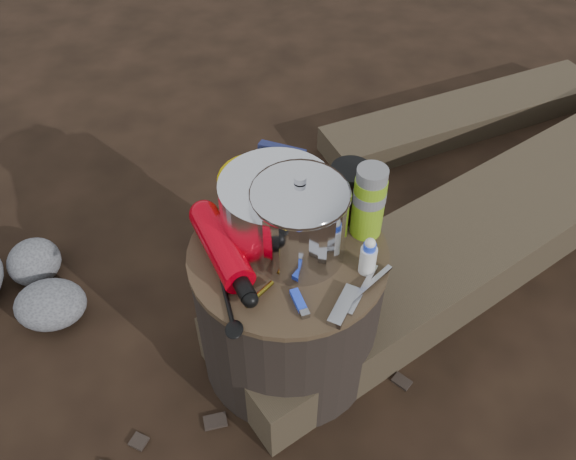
{
  "coord_description": "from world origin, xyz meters",
  "views": [
    {
      "loc": [
        0.02,
        -0.86,
        1.37
      ],
      "look_at": [
        0.0,
        0.0,
        0.48
      ],
      "focal_mm": 36.53,
      "sensor_mm": 36.0,
      "label": 1
    }
  ],
  "objects_px": {
    "travel_mug": "(350,192)",
    "log_main": "(509,218)",
    "stump": "(288,308)",
    "thermos": "(369,202)",
    "fuel_bottle": "(221,247)",
    "camping_pot": "(299,218)"
  },
  "relations": [
    {
      "from": "log_main",
      "to": "fuel_bottle",
      "type": "distance_m",
      "value": 1.01
    },
    {
      "from": "stump",
      "to": "thermos",
      "type": "xyz_separation_m",
      "value": [
        0.17,
        0.07,
        0.29
      ]
    },
    {
      "from": "camping_pot",
      "to": "thermos",
      "type": "bearing_deg",
      "value": 23.9
    },
    {
      "from": "stump",
      "to": "travel_mug",
      "type": "bearing_deg",
      "value": 43.59
    },
    {
      "from": "fuel_bottle",
      "to": "camping_pot",
      "type": "bearing_deg",
      "value": -18.75
    },
    {
      "from": "stump",
      "to": "fuel_bottle",
      "type": "distance_m",
      "value": 0.28
    },
    {
      "from": "stump",
      "to": "log_main",
      "type": "height_order",
      "value": "stump"
    },
    {
      "from": "stump",
      "to": "thermos",
      "type": "bearing_deg",
      "value": 22.62
    },
    {
      "from": "stump",
      "to": "camping_pot",
      "type": "distance_m",
      "value": 0.31
    },
    {
      "from": "camping_pot",
      "to": "travel_mug",
      "type": "relative_size",
      "value": 1.53
    },
    {
      "from": "camping_pot",
      "to": "travel_mug",
      "type": "height_order",
      "value": "camping_pot"
    },
    {
      "from": "log_main",
      "to": "stump",
      "type": "bearing_deg",
      "value": -92.89
    },
    {
      "from": "log_main",
      "to": "camping_pot",
      "type": "bearing_deg",
      "value": -92.3
    },
    {
      "from": "log_main",
      "to": "travel_mug",
      "type": "relative_size",
      "value": 15.22
    },
    {
      "from": "log_main",
      "to": "fuel_bottle",
      "type": "height_order",
      "value": "fuel_bottle"
    },
    {
      "from": "fuel_bottle",
      "to": "travel_mug",
      "type": "distance_m",
      "value": 0.32
    },
    {
      "from": "stump",
      "to": "thermos",
      "type": "distance_m",
      "value": 0.35
    },
    {
      "from": "travel_mug",
      "to": "log_main",
      "type": "bearing_deg",
      "value": 30.96
    },
    {
      "from": "thermos",
      "to": "log_main",
      "type": "bearing_deg",
      "value": 37.17
    },
    {
      "from": "stump",
      "to": "fuel_bottle",
      "type": "xyz_separation_m",
      "value": [
        -0.14,
        -0.02,
        0.24
      ]
    },
    {
      "from": "stump",
      "to": "travel_mug",
      "type": "relative_size",
      "value": 3.34
    },
    {
      "from": "log_main",
      "to": "fuel_bottle",
      "type": "bearing_deg",
      "value": -96.75
    }
  ]
}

